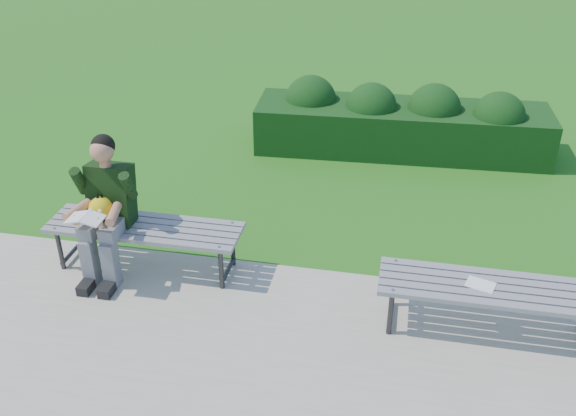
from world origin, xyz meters
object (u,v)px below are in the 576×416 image
(bench_right, at_px, (492,292))
(paper_sheet, at_px, (481,285))
(seated_boy, at_px, (105,204))
(hedge, at_px, (400,122))
(bench_left, at_px, (145,231))

(bench_right, relative_size, paper_sheet, 6.97)
(paper_sheet, bearing_deg, seated_boy, 175.90)
(hedge, relative_size, bench_left, 2.09)
(seated_boy, height_order, paper_sheet, seated_boy)
(bench_right, relative_size, seated_boy, 1.37)
(bench_right, bearing_deg, bench_left, 173.94)
(hedge, distance_m, bench_right, 3.62)
(bench_left, bearing_deg, seated_boy, -163.04)
(hedge, bearing_deg, paper_sheet, -77.38)
(bench_left, relative_size, bench_right, 1.00)
(bench_right, distance_m, paper_sheet, 0.12)
(hedge, bearing_deg, seated_boy, -127.29)
(paper_sheet, bearing_deg, bench_right, 0.00)
(bench_left, xyz_separation_m, seated_boy, (-0.30, -0.09, 0.30))
(hedge, bearing_deg, bench_right, -75.83)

